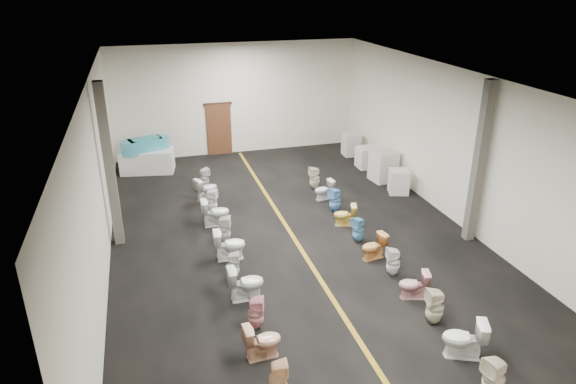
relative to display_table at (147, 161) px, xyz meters
name	(u,v)px	position (x,y,z in m)	size (l,w,h in m)	color
floor	(293,236)	(3.78, -6.58, -0.43)	(16.00, 16.00, 0.00)	black
ceiling	(293,78)	(3.78, -6.58, 4.07)	(16.00, 16.00, 0.00)	black
wall_back	(237,99)	(3.78, 1.42, 1.82)	(10.00, 10.00, 0.00)	silver
wall_front	(467,357)	(3.78, -14.58, 1.82)	(10.00, 10.00, 0.00)	silver
wall_left	(97,181)	(-1.22, -6.58, 1.82)	(16.00, 16.00, 0.00)	silver
wall_right	(455,146)	(8.78, -6.58, 1.82)	(16.00, 16.00, 0.00)	silver
aisle_stripe	(293,236)	(3.78, -6.58, -0.43)	(0.12, 15.60, 0.01)	#996F16
back_door	(219,130)	(2.98, 1.36, 0.62)	(1.00, 0.10, 2.10)	#562D19
door_frame	(218,104)	(2.98, 1.37, 1.69)	(1.15, 0.08, 0.10)	#331C11
column_left	(109,167)	(-0.97, -5.58, 1.82)	(0.25, 0.25, 4.50)	#59544C
column_right	(479,164)	(8.53, -8.08, 1.82)	(0.25, 0.25, 4.50)	#59544C
display_table	(147,161)	(0.00, 0.00, 0.00)	(1.93, 0.97, 0.86)	silver
bathtub	(146,145)	(0.00, 0.00, 0.64)	(1.80, 1.02, 0.55)	teal
appliance_crate_a	(399,182)	(8.18, -4.51, -0.02)	(0.64, 0.64, 0.82)	silver
appliance_crate_b	(383,166)	(8.18, -3.29, 0.13)	(0.81, 0.81, 1.11)	beige
appliance_crate_c	(367,157)	(8.18, -1.85, -0.03)	(0.70, 0.70, 0.80)	white
appliance_crate_d	(351,144)	(8.18, -0.30, 0.03)	(0.65, 0.65, 0.92)	silver
toilet_left_1	(278,379)	(1.81, -12.30, -0.07)	(0.32, 0.33, 0.72)	#FDC18E
toilet_left_2	(262,341)	(1.78, -11.26, -0.05)	(0.42, 0.74, 0.75)	#DFA482
toilet_left_3	(256,313)	(1.85, -10.35, -0.05)	(0.34, 0.35, 0.75)	pink
toilet_left_4	(246,283)	(1.87, -9.24, -0.01)	(0.47, 0.82, 0.84)	silver
toilet_left_5	(233,265)	(1.76, -8.26, -0.09)	(0.31, 0.32, 0.69)	silver
toilet_left_6	(229,245)	(1.83, -7.34, -0.01)	(0.47, 0.82, 0.83)	white
toilet_left_7	(224,229)	(1.86, -6.37, -0.04)	(0.35, 0.36, 0.79)	silver
toilet_left_8	(215,212)	(1.78, -5.26, -0.01)	(0.47, 0.82, 0.83)	white
toilet_left_9	(212,201)	(1.81, -4.31, -0.04)	(0.35, 0.36, 0.77)	white
toilet_left_10	(206,189)	(1.78, -3.29, -0.04)	(0.44, 0.77, 0.78)	white
toilet_left_11	(204,178)	(1.84, -2.26, -0.06)	(0.33, 0.34, 0.74)	silver
toilet_right_0	(494,378)	(5.41, -13.39, 0.00)	(0.38, 0.39, 0.85)	beige
toilet_right_1	(464,339)	(5.52, -12.33, -0.01)	(0.46, 0.82, 0.83)	white
toilet_right_2	(435,306)	(5.55, -11.24, -0.01)	(0.38, 0.38, 0.83)	beige
toilet_right_3	(414,285)	(5.58, -10.28, -0.08)	(0.39, 0.68, 0.69)	#D69797
toilet_right_4	(393,262)	(5.58, -9.25, -0.06)	(0.34, 0.34, 0.75)	white
toilet_right_5	(374,247)	(5.47, -8.37, -0.08)	(0.39, 0.68, 0.69)	#E59649
toilet_right_6	(358,229)	(5.45, -7.39, -0.06)	(0.33, 0.34, 0.74)	#60A4CD
toilet_right_7	(345,215)	(5.48, -6.34, -0.09)	(0.38, 0.66, 0.67)	#F1C957
toilet_right_8	(335,200)	(5.54, -5.34, -0.03)	(0.36, 0.37, 0.80)	#69ABE5
toilet_right_9	(324,190)	(5.54, -4.33, -0.10)	(0.37, 0.65, 0.66)	white
toilet_right_10	(315,178)	(5.54, -3.37, -0.03)	(0.36, 0.37, 0.80)	#EFE0C5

